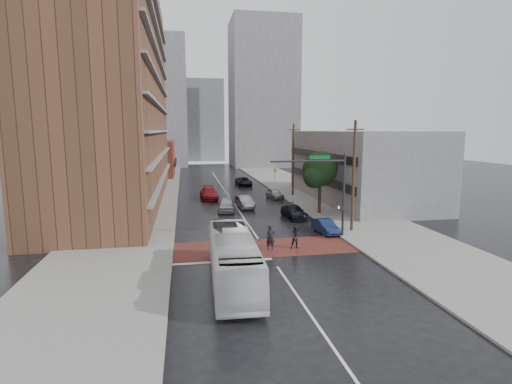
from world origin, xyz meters
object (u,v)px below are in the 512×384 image
pedestrian_a (271,238)px  car_parked_near (325,226)px  pedestrian_b (296,237)px  car_travel_a (226,204)px  transit_bus (233,258)px  car_travel_c (209,193)px  car_parked_mid (294,212)px  suv_travel (244,181)px  car_parked_far (275,193)px  car_travel_b (245,202)px

pedestrian_a → car_parked_near: (5.92, 4.09, -0.34)m
pedestrian_b → car_parked_near: size_ratio=0.48×
car_travel_a → car_parked_near: car_travel_a is taller
pedestrian_a → car_travel_a: 15.48m
transit_bus → car_travel_c: transit_bus is taller
car_travel_c → car_parked_near: size_ratio=1.42×
car_travel_c → car_parked_mid: car_travel_c is taller
transit_bus → car_travel_a: 21.58m
car_travel_a → suv_travel: bearing=82.7°
car_travel_a → pedestrian_b: bearing=-69.5°
pedestrian_a → car_parked_mid: pedestrian_a is taller
pedestrian_a → car_parked_far: bearing=75.2°
car_parked_near → car_parked_mid: size_ratio=0.82×
car_travel_a → car_travel_b: (2.37, 1.68, -0.07)m
pedestrian_a → pedestrian_b: pedestrian_a is taller
pedestrian_b → car_parked_far: (3.57, 23.08, -0.26)m
pedestrian_a → car_parked_far: 23.73m
car_parked_mid → transit_bus: bearing=-123.1°
transit_bus → pedestrian_a: bearing=61.5°
suv_travel → car_parked_mid: 25.73m
car_travel_b → suv_travel: car_travel_b is taller
transit_bus → pedestrian_a: (3.64, 6.12, -0.57)m
car_travel_b → car_travel_c: car_travel_c is taller
car_travel_a → car_parked_mid: size_ratio=1.00×
suv_travel → car_parked_near: bearing=-88.6°
transit_bus → car_travel_c: 30.05m
pedestrian_a → car_parked_near: 7.21m
pedestrian_b → suv_travel: bearing=94.8°
car_travel_c → car_parked_near: 21.83m
car_travel_c → suv_travel: (6.55, 12.35, -0.09)m
suv_travel → car_parked_mid: suv_travel is taller
transit_bus → car_parked_near: transit_bus is taller
pedestrian_a → suv_travel: 36.41m
car_parked_near → car_parked_far: bearing=86.6°
suv_travel → pedestrian_a: bearing=-98.4°
car_parked_mid → car_travel_a: bearing=137.8°
car_travel_a → car_parked_far: (7.39, 7.69, -0.14)m
car_parked_far → suv_travel: bearing=89.7°
car_travel_c → car_parked_mid: (8.06, -13.34, -0.11)m
pedestrian_b → car_parked_near: pedestrian_b is taller
pedestrian_b → car_travel_b: pedestrian_b is taller
transit_bus → car_travel_c: size_ratio=2.06×
pedestrian_b → car_parked_mid: bearing=82.0°
pedestrian_b → car_travel_a: bearing=110.8°
car_travel_b → car_parked_near: (5.35, -12.96, -0.09)m
pedestrian_a → suv_travel: size_ratio=0.39×
transit_bus → car_parked_near: (9.56, 10.22, -0.90)m
transit_bus → car_parked_far: (9.23, 29.18, -0.88)m
transit_bus → pedestrian_b: 8.35m
car_travel_c → pedestrian_b: bearing=-80.3°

